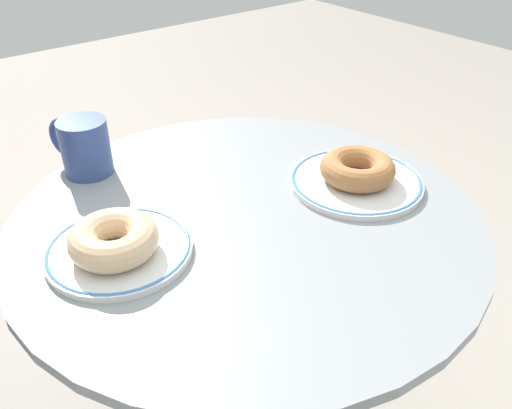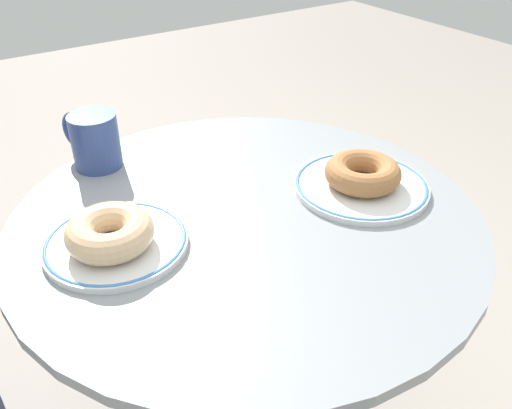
{
  "view_description": "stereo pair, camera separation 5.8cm",
  "coord_description": "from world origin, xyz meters",
  "px_view_note": "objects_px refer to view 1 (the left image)",
  "views": [
    {
      "loc": [
        -0.42,
        -0.56,
        1.21
      ],
      "look_at": [
        0.02,
        -0.01,
        0.75
      ],
      "focal_mm": 37.91,
      "sensor_mm": 36.0,
      "label": 1
    },
    {
      "loc": [
        -0.38,
        -0.59,
        1.21
      ],
      "look_at": [
        0.02,
        -0.01,
        0.75
      ],
      "focal_mm": 37.91,
      "sensor_mm": 36.0,
      "label": 2
    }
  ],
  "objects_px": {
    "plate_right": "(356,181)",
    "coffee_mug": "(84,146)",
    "plate_left": "(119,250)",
    "donut_glazed": "(114,239)",
    "cafe_table": "(248,323)",
    "donut_cinnamon": "(358,168)"
  },
  "relations": [
    {
      "from": "plate_right",
      "to": "donut_glazed",
      "type": "height_order",
      "value": "donut_glazed"
    },
    {
      "from": "cafe_table",
      "to": "donut_cinnamon",
      "type": "xyz_separation_m",
      "value": [
        0.2,
        -0.05,
        0.27
      ]
    },
    {
      "from": "plate_right",
      "to": "donut_glazed",
      "type": "distance_m",
      "value": 0.42
    },
    {
      "from": "plate_left",
      "to": "donut_glazed",
      "type": "bearing_deg",
      "value": -136.12
    },
    {
      "from": "plate_left",
      "to": "donut_glazed",
      "type": "xyz_separation_m",
      "value": [
        -0.01,
        -0.01,
        0.03
      ]
    },
    {
      "from": "coffee_mug",
      "to": "cafe_table",
      "type": "bearing_deg",
      "value": -63.88
    },
    {
      "from": "plate_right",
      "to": "plate_left",
      "type": "bearing_deg",
      "value": 169.14
    },
    {
      "from": "plate_left",
      "to": "plate_right",
      "type": "relative_size",
      "value": 0.92
    },
    {
      "from": "cafe_table",
      "to": "plate_right",
      "type": "bearing_deg",
      "value": -12.63
    },
    {
      "from": "cafe_table",
      "to": "coffee_mug",
      "type": "xyz_separation_m",
      "value": [
        -0.14,
        0.28,
        0.29
      ]
    },
    {
      "from": "cafe_table",
      "to": "donut_cinnamon",
      "type": "height_order",
      "value": "donut_cinnamon"
    },
    {
      "from": "plate_left",
      "to": "plate_right",
      "type": "bearing_deg",
      "value": -10.86
    },
    {
      "from": "donut_cinnamon",
      "to": "coffee_mug",
      "type": "relative_size",
      "value": 1.02
    },
    {
      "from": "plate_right",
      "to": "donut_glazed",
      "type": "bearing_deg",
      "value": 170.5
    },
    {
      "from": "donut_glazed",
      "to": "donut_cinnamon",
      "type": "distance_m",
      "value": 0.42
    },
    {
      "from": "donut_glazed",
      "to": "plate_left",
      "type": "bearing_deg",
      "value": 43.88
    },
    {
      "from": "donut_cinnamon",
      "to": "cafe_table",
      "type": "bearing_deg",
      "value": 167.37
    },
    {
      "from": "plate_left",
      "to": "donut_glazed",
      "type": "distance_m",
      "value": 0.03
    },
    {
      "from": "plate_right",
      "to": "donut_cinnamon",
      "type": "xyz_separation_m",
      "value": [
        0.0,
        0.0,
        0.03
      ]
    },
    {
      "from": "plate_right",
      "to": "coffee_mug",
      "type": "height_order",
      "value": "coffee_mug"
    },
    {
      "from": "coffee_mug",
      "to": "donut_cinnamon",
      "type": "bearing_deg",
      "value": -43.93
    },
    {
      "from": "plate_left",
      "to": "plate_right",
      "type": "height_order",
      "value": "same"
    }
  ]
}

